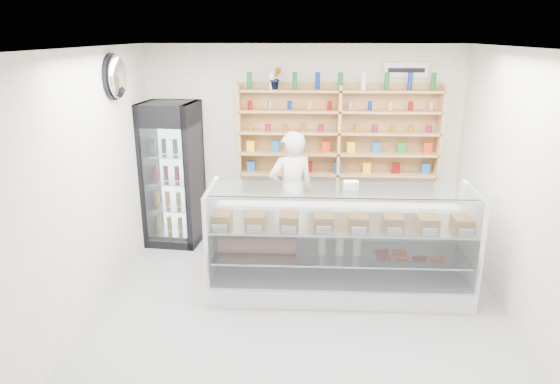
{
  "coord_description": "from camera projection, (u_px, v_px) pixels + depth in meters",
  "views": [
    {
      "loc": [
        0.01,
        -4.63,
        2.94
      ],
      "look_at": [
        -0.26,
        0.9,
        1.17
      ],
      "focal_mm": 32.0,
      "sensor_mm": 36.0,
      "label": 1
    }
  ],
  "objects": [
    {
      "name": "room",
      "position": [
        302.0,
        198.0,
        4.87
      ],
      "size": [
        5.0,
        5.0,
        5.0
      ],
      "color": "#9E9EA2",
      "rests_on": "ground"
    },
    {
      "name": "wall_shelving",
      "position": [
        339.0,
        133.0,
        7.01
      ],
      "size": [
        2.84,
        0.28,
        1.33
      ],
      "color": "tan",
      "rests_on": "back_wall"
    },
    {
      "name": "drinks_cooler",
      "position": [
        173.0,
        174.0,
        7.1
      ],
      "size": [
        0.8,
        0.79,
        2.04
      ],
      "rotation": [
        0.0,
        0.0,
        -0.11
      ],
      "color": "black",
      "rests_on": "floor"
    },
    {
      "name": "display_counter",
      "position": [
        338.0,
        264.0,
        5.83
      ],
      "size": [
        2.98,
        0.89,
        1.3
      ],
      "color": "white",
      "rests_on": "floor"
    },
    {
      "name": "potted_plant",
      "position": [
        276.0,
        78.0,
        6.83
      ],
      "size": [
        0.2,
        0.18,
        0.3
      ],
      "primitive_type": "imported",
      "rotation": [
        0.0,
        0.0,
        0.35
      ],
      "color": "#1E6626",
      "rests_on": "wall_shelving"
    },
    {
      "name": "wall_sign",
      "position": [
        406.0,
        70.0,
        6.84
      ],
      "size": [
        0.62,
        0.03,
        0.2
      ],
      "primitive_type": "cube",
      "color": "white",
      "rests_on": "back_wall"
    },
    {
      "name": "shop_worker",
      "position": [
        291.0,
        193.0,
        6.78
      ],
      "size": [
        0.73,
        0.59,
        1.72
      ],
      "primitive_type": "imported",
      "rotation": [
        0.0,
        0.0,
        3.47
      ],
      "color": "silver",
      "rests_on": "floor"
    },
    {
      "name": "security_mirror",
      "position": [
        117.0,
        77.0,
        5.79
      ],
      "size": [
        0.15,
        0.5,
        0.5
      ],
      "primitive_type": "ellipsoid",
      "color": "silver",
      "rests_on": "left_wall"
    }
  ]
}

